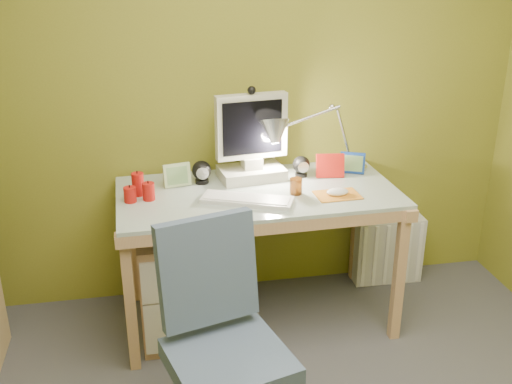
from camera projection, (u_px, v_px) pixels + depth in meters
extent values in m
cube|color=olive|center=(235.00, 91.00, 3.23)|extent=(3.20, 0.01, 2.40)
cube|color=silver|center=(247.00, 200.00, 2.92)|extent=(0.46, 0.30, 0.02)
cube|color=orange|center=(337.00, 195.00, 3.00)|extent=(0.23, 0.17, 0.01)
ellipsoid|color=white|center=(338.00, 192.00, 2.99)|extent=(0.13, 0.09, 0.04)
cylinder|color=brown|center=(296.00, 186.00, 3.01)|extent=(0.07, 0.07, 0.08)
cube|color=red|center=(330.00, 166.00, 3.22)|extent=(0.15, 0.04, 0.13)
cube|color=navy|center=(352.00, 163.00, 3.28)|extent=(0.13, 0.07, 0.12)
cube|color=#ABC588|center=(177.00, 175.00, 3.10)|extent=(0.14, 0.05, 0.12)
cube|color=silver|center=(387.00, 248.00, 3.67)|extent=(0.42, 0.18, 0.41)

